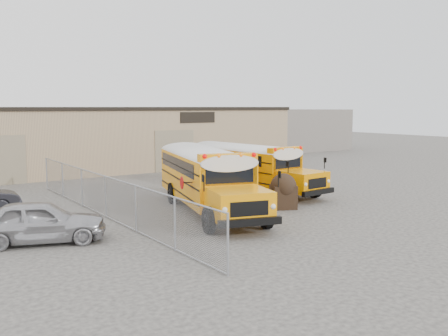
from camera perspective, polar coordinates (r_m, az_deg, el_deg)
ground at (r=22.31m, az=4.19°, el=-5.13°), size 120.00×120.00×0.00m
warehouse at (r=39.49m, az=-14.33°, el=3.43°), size 30.20×10.20×4.67m
chainlink_fence at (r=21.73m, az=-13.37°, el=-3.21°), size 0.07×18.07×1.81m
distant_building_right at (r=55.74m, az=7.96°, el=4.38°), size 10.00×8.00×4.40m
school_bus_left at (r=28.32m, az=-5.41°, el=0.87°), size 5.03×10.14×2.89m
school_bus_right at (r=32.15m, az=-3.57°, el=1.37°), size 2.97×9.21×2.65m
tarp_bundle at (r=23.24m, az=6.80°, el=-2.57°), size 1.40×1.34×1.64m
car_silver at (r=18.42m, az=-20.31°, el=-5.76°), size 4.77×3.18×1.51m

